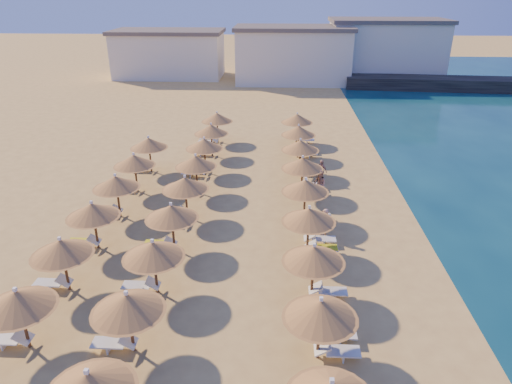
# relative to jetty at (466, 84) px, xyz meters

# --- Properties ---
(ground) EXTENTS (220.00, 220.00, 0.00)m
(ground) POSITION_rel_jetty_xyz_m (-25.78, -39.72, -0.75)
(ground) COLOR #DBB360
(ground) RESTS_ON ground
(jetty) EXTENTS (30.22, 6.27, 1.50)m
(jetty) POSITION_rel_jetty_xyz_m (0.00, 0.00, 0.00)
(jetty) COLOR black
(jetty) RESTS_ON ground
(hotel_blocks) EXTENTS (46.12, 11.70, 8.10)m
(hotel_blocks) POSITION_rel_jetty_xyz_m (-22.44, 6.14, 2.95)
(hotel_blocks) COLOR silver
(hotel_blocks) RESTS_ON ground
(parasol_row_east) EXTENTS (2.65, 34.10, 2.64)m
(parasol_row_east) POSITION_rel_jetty_xyz_m (-22.20, -38.37, 1.34)
(parasol_row_east) COLOR brown
(parasol_row_east) RESTS_ON ground
(parasol_row_west) EXTENTS (2.65, 34.10, 2.64)m
(parasol_row_west) POSITION_rel_jetty_xyz_m (-28.87, -38.37, 1.34)
(parasol_row_west) COLOR brown
(parasol_row_west) RESTS_ON ground
(parasol_row_inland) EXTENTS (2.65, 20.12, 2.64)m
(parasol_row_inland) POSITION_rel_jetty_xyz_m (-32.78, -38.37, 1.34)
(parasol_row_inland) COLOR brown
(parasol_row_inland) RESTS_ON ground
(loungers) EXTENTS (13.62, 32.05, 0.66)m
(loungers) POSITION_rel_jetty_xyz_m (-26.95, -38.47, -0.41)
(loungers) COLOR silver
(loungers) RESTS_ON ground
(beachgoer_a) EXTENTS (0.59, 0.70, 1.63)m
(beachgoer_a) POSITION_rel_jetty_xyz_m (-21.23, -38.46, 0.07)
(beachgoer_a) COLOR tan
(beachgoer_a) RESTS_ON ground
(beachgoer_c) EXTENTS (0.93, 0.88, 1.55)m
(beachgoer_c) POSITION_rel_jetty_xyz_m (-20.80, -30.87, 0.02)
(beachgoer_c) COLOR tan
(beachgoer_c) RESTS_ON ground
(beachgoer_b) EXTENTS (1.09, 1.13, 1.83)m
(beachgoer_b) POSITION_rel_jetty_xyz_m (-21.12, -33.59, 0.17)
(beachgoer_b) COLOR tan
(beachgoer_b) RESTS_ON ground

